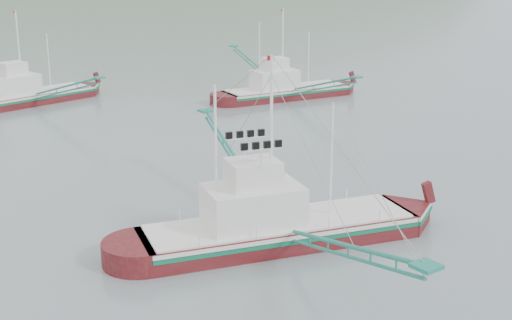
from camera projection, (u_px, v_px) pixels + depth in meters
ground at (320, 239)px, 39.91m from camera, size 1200.00×1200.00×0.00m
main_boat at (277, 206)px, 38.73m from camera, size 15.87×27.16×11.25m
bg_boat_right at (285, 83)px, 77.66m from camera, size 14.63×25.61×10.43m
bg_boat_far at (25, 87)px, 74.62m from camera, size 14.82×25.72×10.52m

